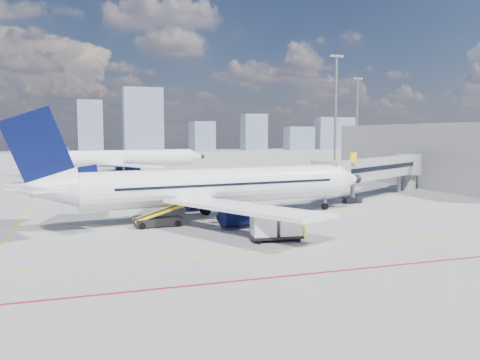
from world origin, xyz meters
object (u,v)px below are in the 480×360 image
object	(u,v)px
cargo_dolly	(276,225)
main_aircraft	(207,187)
ramp_worker	(304,226)
belt_loader	(160,220)
second_aircraft	(121,159)
baggage_tug	(268,226)

from	to	relation	value
cargo_dolly	main_aircraft	bearing A→B (deg)	111.23
ramp_worker	cargo_dolly	bearing A→B (deg)	138.22
cargo_dolly	belt_loader	distance (m)	11.67
second_aircraft	cargo_dolly	bearing A→B (deg)	-89.96
second_aircraft	baggage_tug	bearing A→B (deg)	-89.35
baggage_tug	cargo_dolly	world-z (taller)	cargo_dolly
main_aircraft	belt_loader	xyz separation A→B (m)	(-4.98, -2.27, -2.58)
second_aircraft	ramp_worker	world-z (taller)	second_aircraft
cargo_dolly	belt_loader	xyz separation A→B (m)	(-7.92, 8.55, -0.60)
belt_loader	ramp_worker	xyz separation A→B (m)	(10.57, -8.16, 0.28)
main_aircraft	ramp_worker	world-z (taller)	main_aircraft
second_aircraft	belt_loader	size ratio (longest dim) A/B	5.86
ramp_worker	second_aircraft	bearing A→B (deg)	48.55
belt_loader	ramp_worker	distance (m)	13.36
baggage_tug	cargo_dolly	xyz separation A→B (m)	(-0.39, -2.65, 0.60)
baggage_tug	cargo_dolly	size ratio (longest dim) A/B	0.50
main_aircraft	belt_loader	size ratio (longest dim) A/B	5.96
ramp_worker	baggage_tug	bearing A→B (deg)	84.89
main_aircraft	cargo_dolly	distance (m)	11.39
cargo_dolly	belt_loader	size ratio (longest dim) A/B	0.70
second_aircraft	baggage_tug	size ratio (longest dim) A/B	16.84
second_aircraft	belt_loader	xyz separation A→B (m)	(-0.24, -58.62, -2.58)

